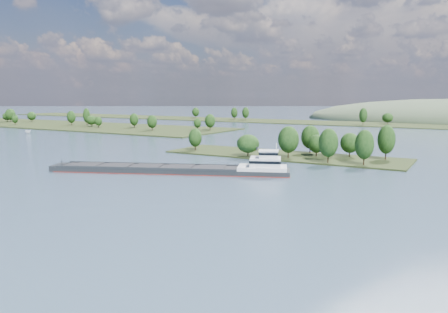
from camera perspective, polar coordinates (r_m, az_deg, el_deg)
The scene contains 6 objects.
ground at distance 131.09m, azimuth -2.30°, elevation -3.12°, with size 1800.00×1800.00×0.00m, color #334859.
tree_island at distance 179.68m, azimuth 9.76°, elevation 1.15°, with size 100.00×31.14×14.62m.
left_bank at distance 388.71m, azimuth -20.10°, elevation 3.94°, with size 300.00×80.00×15.67m.
back_shoreline at distance 393.80m, azimuth 21.30°, elevation 3.90°, with size 900.00×60.00×15.54m.
cargo_barge at distance 144.18m, azimuth -5.05°, elevation -1.57°, with size 77.30×38.92×10.78m.
motorboat at distance 318.00m, azimuth -24.20°, elevation 2.99°, with size 2.42×6.42×2.48m, color white.
Camera 1 is at (68.87, 11.38, 25.35)m, focal length 35.00 mm.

